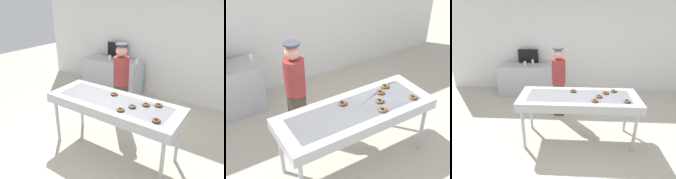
% 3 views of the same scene
% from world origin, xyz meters
% --- Properties ---
extents(ground_plane, '(16.00, 16.00, 0.00)m').
position_xyz_m(ground_plane, '(0.00, 0.00, 0.00)').
color(ground_plane, beige).
extents(back_wall, '(8.00, 0.12, 3.21)m').
position_xyz_m(back_wall, '(0.00, 2.56, 1.60)').
color(back_wall, white).
rests_on(back_wall, ground).
extents(fryer_conveyor, '(2.15, 0.79, 0.94)m').
position_xyz_m(fryer_conveyor, '(0.00, 0.00, 0.86)').
color(fryer_conveyor, '#B7BABF').
rests_on(fryer_conveyor, ground).
extents(chocolate_donut_0, '(0.16, 0.16, 0.03)m').
position_xyz_m(chocolate_donut_0, '(0.50, 0.12, 0.96)').
color(chocolate_donut_0, brown).
rests_on(chocolate_donut_0, fryer_conveyor).
extents(chocolate_donut_1, '(0.16, 0.16, 0.03)m').
position_xyz_m(chocolate_donut_1, '(0.66, 0.21, 0.96)').
color(chocolate_donut_1, brown).
rests_on(chocolate_donut_1, fryer_conveyor).
extents(chocolate_donut_2, '(0.15, 0.15, 0.03)m').
position_xyz_m(chocolate_donut_2, '(0.80, -0.21, 0.96)').
color(chocolate_donut_2, brown).
rests_on(chocolate_donut_2, fryer_conveyor).
extents(chocolate_donut_3, '(0.16, 0.16, 0.03)m').
position_xyz_m(chocolate_donut_3, '(0.27, -0.22, 0.96)').
color(chocolate_donut_3, brown).
rests_on(chocolate_donut_3, fryer_conveyor).
extents(chocolate_donut_4, '(0.12, 0.12, 0.03)m').
position_xyz_m(chocolate_donut_4, '(-0.10, 0.18, 0.96)').
color(chocolate_donut_4, brown).
rests_on(chocolate_donut_4, fryer_conveyor).
extents(chocolate_donut_5, '(0.15, 0.15, 0.03)m').
position_xyz_m(chocolate_donut_5, '(0.36, -0.04, 0.96)').
color(chocolate_donut_5, brown).
rests_on(chocolate_donut_5, fryer_conveyor).
extents(worker_baker, '(0.31, 0.31, 1.62)m').
position_xyz_m(worker_baker, '(-0.44, 0.94, 0.90)').
color(worker_baker, '#3F3A30').
rests_on(worker_baker, ground).
extents(paper_cup_2, '(0.07, 0.07, 0.11)m').
position_xyz_m(paper_cup_2, '(-0.73, 2.15, 0.95)').
color(paper_cup_2, white).
rests_on(paper_cup_2, prep_counter).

